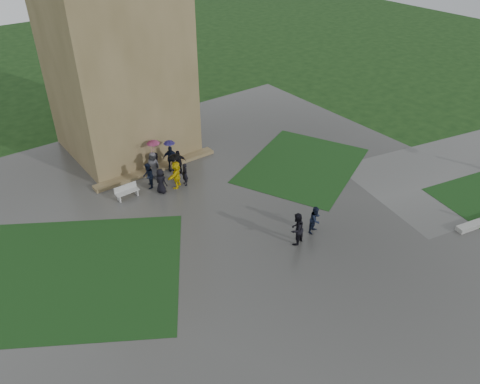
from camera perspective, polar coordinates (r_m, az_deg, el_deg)
ground at (r=25.46m, az=1.35°, el=-7.01°), size 120.00×120.00×0.00m
plaza at (r=26.70m, az=-1.30°, el=-4.79°), size 34.00×34.00×0.02m
lawn_inset_left at (r=25.51m, az=-19.99°, el=-9.32°), size 14.10×13.46×0.01m
lawn_inset_right at (r=33.22m, az=7.61°, el=3.25°), size 11.12×10.15×0.01m
tower at (r=33.40m, az=-15.47°, el=19.20°), size 8.00×8.00×18.00m
tower_plinth at (r=32.85m, az=-10.13°, el=2.84°), size 9.00×0.80×0.22m
bench at (r=30.09m, az=-13.63°, el=0.08°), size 1.51×0.51×0.87m
visitor_cluster at (r=31.19m, az=-9.18°, el=3.40°), size 3.44×3.95×2.57m
pedestrian_mid at (r=26.52m, az=9.18°, el=-3.32°), size 0.90×0.68×1.65m
pedestrian_near at (r=25.43m, az=6.91°, el=-4.50°), size 1.05×0.78×1.93m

